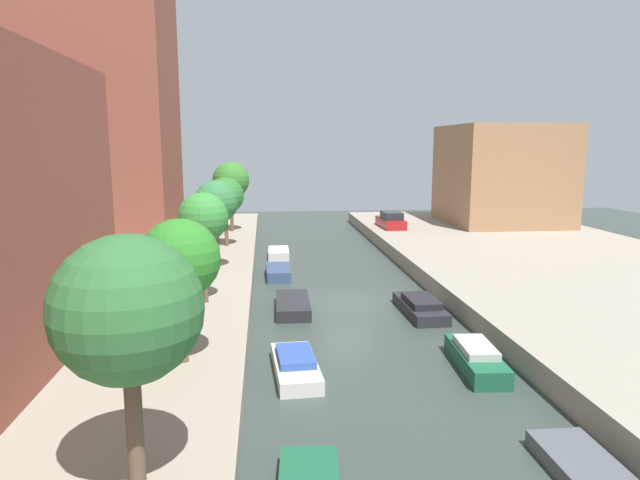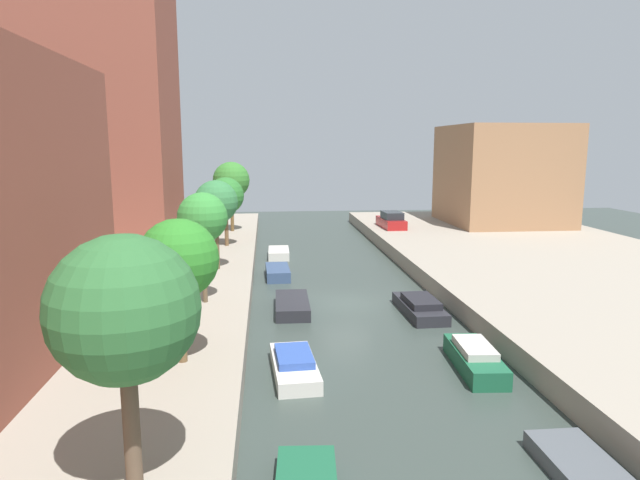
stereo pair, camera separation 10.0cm
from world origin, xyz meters
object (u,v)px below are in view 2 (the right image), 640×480
Objects in this scene: moored_boat_left_3 at (278,272)px; moored_boat_left_4 at (279,253)px; parked_car at (391,221)px; apartment_tower_far at (100,88)px; street_tree_2 at (202,218)px; low_block_right at (502,175)px; street_tree_1 at (178,260)px; moored_boat_left_2 at (292,305)px; moored_boat_right_2 at (420,307)px; moored_boat_right_1 at (475,358)px; street_tree_4 at (226,196)px; street_tree_3 at (216,202)px; street_tree_5 at (231,180)px; street_tree_0 at (124,311)px; moored_boat_left_1 at (294,365)px.

moored_boat_left_4 is at bearing 88.01° from moored_boat_left_3.
parked_car is at bearing 53.17° from moored_boat_left_3.
apartment_tower_far is 4.40× the size of street_tree_2.
low_block_right is at bearing 24.05° from moored_boat_left_4.
street_tree_1 is 10.53m from moored_boat_left_2.
moored_boat_right_2 is (6.85, -8.40, 0.04)m from moored_boat_left_3.
street_tree_1 is 11.36m from moored_boat_right_1.
low_block_right is 2.16× the size of street_tree_4.
street_tree_3 is (8.95, -10.00, -7.37)m from apartment_tower_far.
apartment_tower_far is at bearing 110.15° from street_tree_1.
moored_boat_left_3 is (3.57, -13.36, -5.01)m from street_tree_5.
street_tree_2 is 0.87× the size of street_tree_5.
street_tree_4 is 1.10× the size of parked_car.
moored_boat_left_3 is (3.57, -6.22, -4.33)m from street_tree_4.
apartment_tower_far reaches higher than street_tree_1.
moored_boat_left_3 is at bearing -91.99° from moored_boat_left_4.
street_tree_0 is at bearing -122.72° from low_block_right.
moored_boat_left_1 is at bearing 12.67° from street_tree_1.
parked_car is 1.40× the size of moored_boat_left_4.
street_tree_0 reaches higher than moored_boat_left_3.
moored_boat_left_4 is (3.80, 29.51, -4.62)m from street_tree_0.
street_tree_4 is 1.47× the size of moored_boat_left_3.
moored_boat_right_1 is (6.43, -8.03, 0.12)m from moored_boat_left_2.
moored_boat_right_1 reaches higher than moored_boat_left_1.
low_block_right is 38.01m from moored_boat_left_1.
moored_boat_left_2 is 1.24× the size of moored_boat_left_4.
low_block_right reaches higher than moored_boat_left_1.
apartment_tower_far is 27.12m from street_tree_1.
street_tree_2 is (-0.00, 7.27, 0.44)m from street_tree_1.
low_block_right is 2.62× the size of moored_boat_right_1.
street_tree_2 is 26.99m from parked_car.
moored_boat_left_3 is at bearing 94.47° from moored_boat_left_2.
street_tree_0 is at bearing -90.00° from street_tree_5.
parked_car is 12.85m from moored_boat_left_4.
street_tree_3 is (-0.00, 14.39, 0.45)m from street_tree_1.
street_tree_1 is at bearing -90.00° from street_tree_5.
street_tree_0 reaches higher than street_tree_2.
street_tree_5 is at bearing -177.19° from parked_car.
street_tree_2 reaches higher than street_tree_1.
street_tree_1 reaches higher than moored_boat_left_3.
apartment_tower_far is at bearing -167.43° from low_block_right.
street_tree_5 is at bearing 101.35° from moored_boat_left_2.
street_tree_2 is 0.98× the size of street_tree_3.
street_tree_0 is 1.37× the size of moored_boat_left_1.
moored_boat_left_4 is (3.80, 0.28, -4.36)m from street_tree_4.
street_tree_1 is at bearing -69.85° from apartment_tower_far.
street_tree_3 is at bearing 90.00° from street_tree_2.
apartment_tower_far is 5.65× the size of moored_boat_left_1.
low_block_right is 1.83× the size of street_tree_5.
street_tree_0 is at bearing -104.75° from moored_boat_left_2.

